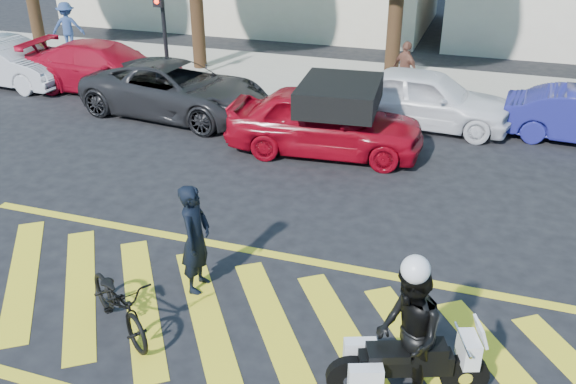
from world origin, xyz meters
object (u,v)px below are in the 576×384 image
(police_motorcycle, at_px, (406,365))
(parked_left, at_px, (107,67))
(officer_moto, at_px, (408,335))
(officer_bike, at_px, (196,239))
(parked_far_left, at_px, (8,62))
(parked_mid_left, at_px, (176,89))
(bicycle, at_px, (119,302))
(parked_mid_right, at_px, (426,98))
(red_convertible, at_px, (325,121))

(police_motorcycle, distance_m, parked_left, 14.37)
(officer_moto, bearing_deg, parked_left, -152.86)
(officer_bike, relative_size, parked_far_left, 0.41)
(officer_moto, height_order, parked_mid_left, officer_moto)
(bicycle, bearing_deg, parked_mid_left, 57.30)
(parked_far_left, relative_size, parked_mid_right, 0.99)
(officer_bike, relative_size, parked_mid_right, 0.40)
(red_convertible, relative_size, parked_far_left, 1.04)
(red_convertible, bearing_deg, police_motorcycle, -162.00)
(red_convertible, distance_m, parked_mid_right, 3.25)
(police_motorcycle, height_order, parked_far_left, parked_far_left)
(parked_left, bearing_deg, police_motorcycle, -134.60)
(bicycle, bearing_deg, parked_left, 68.65)
(officer_moto, relative_size, parked_left, 0.37)
(officer_moto, height_order, parked_mid_right, officer_moto)
(bicycle, distance_m, officer_moto, 4.04)
(parked_mid_left, bearing_deg, parked_left, 73.66)
(parked_far_left, bearing_deg, red_convertible, -95.45)
(bicycle, relative_size, police_motorcycle, 0.92)
(red_convertible, distance_m, parked_far_left, 11.10)
(police_motorcycle, relative_size, parked_left, 0.38)
(police_motorcycle, xyz_separation_m, officer_moto, (-0.02, 0.01, 0.46))
(parked_far_left, bearing_deg, parked_left, -76.90)
(parked_mid_right, bearing_deg, red_convertible, 145.77)
(parked_mid_left, bearing_deg, bicycle, -150.71)
(police_motorcycle, bearing_deg, parked_mid_right, 75.57)
(police_motorcycle, xyz_separation_m, parked_left, (-10.59, 9.71, 0.25))
(red_convertible, bearing_deg, parked_mid_right, -42.69)
(parked_left, xyz_separation_m, parked_mid_left, (3.04, -1.29, -0.01))
(officer_moto, height_order, parked_left, officer_moto)
(bicycle, distance_m, parked_far_left, 13.56)
(red_convertible, height_order, parked_left, red_convertible)
(parked_left, bearing_deg, red_convertible, -110.73)
(officer_bike, xyz_separation_m, red_convertible, (0.43, 5.89, -0.11))
(officer_bike, relative_size, parked_mid_left, 0.34)
(officer_bike, distance_m, parked_mid_left, 8.26)
(bicycle, xyz_separation_m, officer_moto, (4.01, 0.02, 0.47))
(bicycle, xyz_separation_m, parked_far_left, (-9.87, 9.28, 0.26))
(parked_far_left, bearing_deg, officer_moto, -118.13)
(parked_far_left, xyz_separation_m, parked_left, (3.31, 0.44, 0.01))
(officer_bike, distance_m, parked_mid_right, 8.79)
(bicycle, bearing_deg, police_motorcycle, -55.26)
(officer_moto, relative_size, parked_far_left, 0.43)
(parked_mid_left, distance_m, parked_mid_right, 6.67)
(police_motorcycle, distance_m, parked_mid_right, 9.77)
(bicycle, xyz_separation_m, parked_mid_left, (-3.52, 8.43, 0.26))
(officer_bike, xyz_separation_m, officer_moto, (3.41, -1.25, 0.05))
(police_motorcycle, height_order, parked_mid_right, parked_mid_right)
(red_convertible, bearing_deg, officer_moto, -162.07)
(red_convertible, height_order, parked_mid_right, red_convertible)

